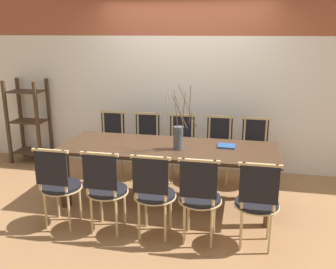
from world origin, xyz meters
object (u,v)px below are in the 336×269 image
Objects in this scene: vase_centerpiece at (178,136)px; shelving_rack at (29,121)px; book_stack at (226,146)px; chair_near_center at (154,191)px; dining_table at (168,154)px; chair_far_center at (181,145)px.

vase_centerpiece is 0.59× the size of shelving_rack.
vase_centerpiece is at bearing -158.62° from book_stack.
shelving_rack is (-2.53, 1.89, 0.16)m from chair_near_center.
dining_table is at bearing -169.06° from book_stack.
chair_near_center and chair_far_center have the same top height.
vase_centerpiece is at bearing 98.12° from chair_far_center.
chair_near_center is at bearing -99.02° from vase_centerpiece.
chair_far_center is at bearing 134.62° from book_stack.
dining_table is at bearing -23.26° from shelving_rack.
book_stack is (0.69, 0.13, 0.10)m from dining_table.
shelving_rack is at bearing -5.95° from chair_far_center.
chair_near_center is 1.18m from book_stack.
book_stack is (0.67, -0.68, 0.23)m from chair_far_center.
book_stack is at bearing -16.49° from shelving_rack.
shelving_rack reaches higher than chair_far_center.
shelving_rack is (-2.65, 1.16, -0.22)m from vase_centerpiece.
book_stack is at bearing 21.38° from vase_centerpiece.
book_stack is at bearing 10.94° from dining_table.
chair_near_center is 4.45× the size of book_stack.
dining_table is at bearing 89.15° from chair_far_center.
book_stack is (0.55, 0.21, -0.15)m from vase_centerpiece.
chair_far_center is 0.99m from book_stack.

